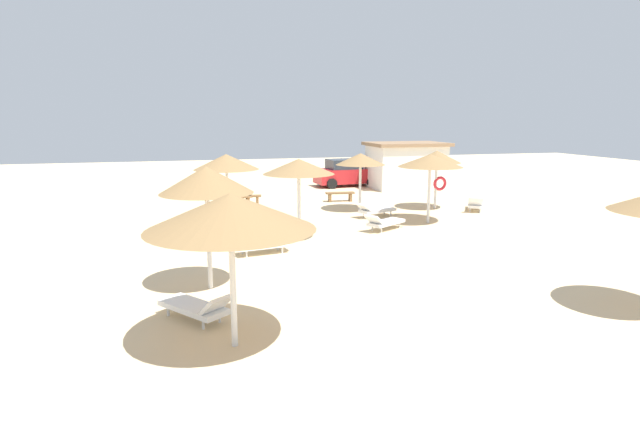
{
  "coord_description": "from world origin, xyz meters",
  "views": [
    {
      "loc": [
        -4.28,
        -13.06,
        4.38
      ],
      "look_at": [
        0.0,
        3.0,
        1.2
      ],
      "focal_mm": 28.5,
      "sensor_mm": 36.0,
      "label": 1
    }
  ],
  "objects_px": {
    "bench_0": "(237,199)",
    "parasol_4": "(230,212)",
    "lounger_1": "(266,244)",
    "lounger_4": "(197,307)",
    "parked_car": "(346,173)",
    "lounger_3": "(384,222)",
    "parasol_1": "(299,167)",
    "bench_2": "(340,195)",
    "parasol_6": "(360,159)",
    "bench_1": "(246,198)",
    "lounger_6": "(375,210)",
    "beach_cabana": "(406,165)",
    "parasol_0": "(437,158)",
    "parasol_3": "(430,161)",
    "lounger_0": "(475,204)",
    "lounger_2": "(244,217)",
    "parasol_2": "(226,162)",
    "parasol_7": "(206,180)"
  },
  "relations": [
    {
      "from": "parked_car",
      "to": "parasol_7",
      "type": "bearing_deg",
      "value": -117.82
    },
    {
      "from": "beach_cabana",
      "to": "bench_1",
      "type": "bearing_deg",
      "value": -160.45
    },
    {
      "from": "parked_car",
      "to": "parasol_6",
      "type": "bearing_deg",
      "value": -103.47
    },
    {
      "from": "lounger_6",
      "to": "beach_cabana",
      "type": "bearing_deg",
      "value": 57.94
    },
    {
      "from": "parasol_0",
      "to": "lounger_0",
      "type": "height_order",
      "value": "parasol_0"
    },
    {
      "from": "parasol_1",
      "to": "parasol_6",
      "type": "bearing_deg",
      "value": 50.53
    },
    {
      "from": "bench_0",
      "to": "lounger_0",
      "type": "bearing_deg",
      "value": -20.92
    },
    {
      "from": "parasol_2",
      "to": "beach_cabana",
      "type": "xyz_separation_m",
      "value": [
        11.49,
        6.41,
        -0.99
      ]
    },
    {
      "from": "parasol_1",
      "to": "lounger_3",
      "type": "bearing_deg",
      "value": 11.03
    },
    {
      "from": "parasol_0",
      "to": "bench_0",
      "type": "height_order",
      "value": "parasol_0"
    },
    {
      "from": "lounger_2",
      "to": "lounger_0",
      "type": "bearing_deg",
      "value": 1.87
    },
    {
      "from": "lounger_1",
      "to": "bench_0",
      "type": "relative_size",
      "value": 1.28
    },
    {
      "from": "parasol_3",
      "to": "parasol_0",
      "type": "bearing_deg",
      "value": 57.71
    },
    {
      "from": "parasol_1",
      "to": "lounger_6",
      "type": "bearing_deg",
      "value": 38.14
    },
    {
      "from": "lounger_4",
      "to": "bench_0",
      "type": "distance_m",
      "value": 14.47
    },
    {
      "from": "lounger_3",
      "to": "lounger_4",
      "type": "bearing_deg",
      "value": -134.87
    },
    {
      "from": "parasol_2",
      "to": "lounger_2",
      "type": "xyz_separation_m",
      "value": [
        0.5,
        -2.04,
        -2.11
      ]
    },
    {
      "from": "parasol_4",
      "to": "bench_1",
      "type": "height_order",
      "value": "parasol_4"
    },
    {
      "from": "lounger_3",
      "to": "lounger_6",
      "type": "bearing_deg",
      "value": 76.47
    },
    {
      "from": "bench_0",
      "to": "parked_car",
      "type": "height_order",
      "value": "parked_car"
    },
    {
      "from": "parasol_6",
      "to": "lounger_1",
      "type": "relative_size",
      "value": 1.38
    },
    {
      "from": "bench_0",
      "to": "parasol_4",
      "type": "bearing_deg",
      "value": -95.95
    },
    {
      "from": "parasol_0",
      "to": "lounger_1",
      "type": "distance_m",
      "value": 11.11
    },
    {
      "from": "parasol_6",
      "to": "parasol_7",
      "type": "height_order",
      "value": "parasol_7"
    },
    {
      "from": "parasol_4",
      "to": "lounger_0",
      "type": "distance_m",
      "value": 17.17
    },
    {
      "from": "lounger_3",
      "to": "lounger_6",
      "type": "distance_m",
      "value": 2.67
    },
    {
      "from": "lounger_3",
      "to": "bench_2",
      "type": "xyz_separation_m",
      "value": [
        0.35,
        6.97,
        0.03
      ]
    },
    {
      "from": "bench_0",
      "to": "beach_cabana",
      "type": "distance_m",
      "value": 11.6
    },
    {
      "from": "parasol_0",
      "to": "parasol_3",
      "type": "bearing_deg",
      "value": -122.29
    },
    {
      "from": "bench_1",
      "to": "parasol_4",
      "type": "bearing_deg",
      "value": -97.6
    },
    {
      "from": "parasol_6",
      "to": "bench_2",
      "type": "xyz_separation_m",
      "value": [
        -0.12,
        2.77,
        -2.08
      ]
    },
    {
      "from": "lounger_6",
      "to": "beach_cabana",
      "type": "relative_size",
      "value": 0.43
    },
    {
      "from": "parasol_7",
      "to": "beach_cabana",
      "type": "bearing_deg",
      "value": 51.67
    },
    {
      "from": "parasol_7",
      "to": "lounger_4",
      "type": "xyz_separation_m",
      "value": [
        -0.39,
        -2.11,
        -2.5
      ]
    },
    {
      "from": "parasol_6",
      "to": "bench_1",
      "type": "xyz_separation_m",
      "value": [
        -5.0,
        3.01,
        -2.08
      ]
    },
    {
      "from": "parasol_1",
      "to": "parasol_6",
      "type": "height_order",
      "value": "parasol_1"
    },
    {
      "from": "bench_1",
      "to": "beach_cabana",
      "type": "distance_m",
      "value": 11.04
    },
    {
      "from": "lounger_1",
      "to": "parasol_7",
      "type": "bearing_deg",
      "value": -122.66
    },
    {
      "from": "lounger_3",
      "to": "lounger_4",
      "type": "relative_size",
      "value": 1.03
    },
    {
      "from": "parked_car",
      "to": "lounger_3",
      "type": "bearing_deg",
      "value": -101.13
    },
    {
      "from": "parasol_0",
      "to": "lounger_3",
      "type": "relative_size",
      "value": 1.44
    },
    {
      "from": "bench_1",
      "to": "lounger_4",
      "type": "bearing_deg",
      "value": -100.89
    },
    {
      "from": "parked_car",
      "to": "lounger_4",
      "type": "bearing_deg",
      "value": -116.18
    },
    {
      "from": "parasol_2",
      "to": "parasol_6",
      "type": "height_order",
      "value": "parasol_2"
    },
    {
      "from": "parasol_0",
      "to": "bench_1",
      "type": "height_order",
      "value": "parasol_0"
    },
    {
      "from": "parasol_2",
      "to": "parasol_3",
      "type": "distance_m",
      "value": 8.78
    },
    {
      "from": "parasol_3",
      "to": "parasol_6",
      "type": "relative_size",
      "value": 1.06
    },
    {
      "from": "parasol_1",
      "to": "parasol_7",
      "type": "distance_m",
      "value": 5.68
    },
    {
      "from": "parasol_3",
      "to": "lounger_0",
      "type": "xyz_separation_m",
      "value": [
        3.43,
        1.95,
        -2.27
      ]
    },
    {
      "from": "parasol_6",
      "to": "parasol_4",
      "type": "bearing_deg",
      "value": -118.71
    }
  ]
}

